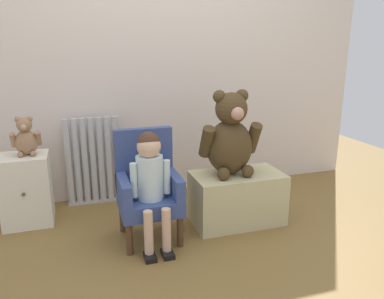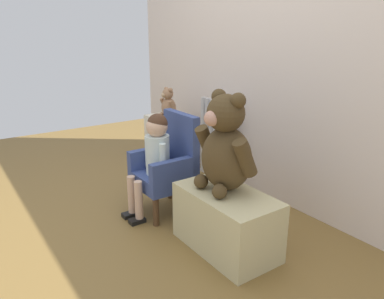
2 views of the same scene
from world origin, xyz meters
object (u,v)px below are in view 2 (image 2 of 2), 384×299
object	(u,v)px
low_bench	(226,221)
large_teddy_bear	(226,148)
small_teddy_bear	(168,104)
child_figure	(154,150)
radiator	(216,140)
small_dresser	(166,142)
child_armchair	(169,165)

from	to	relation	value
low_bench	large_teddy_bear	distance (m)	0.45
large_teddy_bear	small_teddy_bear	world-z (taller)	large_teddy_bear
child_figure	low_bench	size ratio (longest dim) A/B	1.15
radiator	low_bench	world-z (taller)	radiator
small_dresser	large_teddy_bear	size ratio (longest dim) A/B	0.86
radiator	large_teddy_bear	xyz separation A→B (m)	(0.90, -0.64, 0.28)
radiator	child_figure	bearing A→B (deg)	-68.68
small_dresser	child_figure	world-z (taller)	child_figure
child_figure	low_bench	distance (m)	0.73
child_armchair	low_bench	distance (m)	0.67
child_figure	low_bench	world-z (taller)	child_figure
child_armchair	low_bench	size ratio (longest dim) A/B	1.12
small_teddy_bear	large_teddy_bear	bearing A→B (deg)	-17.53
radiator	child_figure	xyz separation A→B (m)	(0.31, -0.79, 0.13)
child_armchair	low_bench	world-z (taller)	child_armchair
low_bench	small_teddy_bear	distance (m)	1.54
child_armchair	low_bench	xyz separation A→B (m)	(0.65, 0.01, -0.16)
child_figure	large_teddy_bear	world-z (taller)	large_teddy_bear
child_armchair	child_figure	xyz separation A→B (m)	(-0.00, -0.11, 0.13)
radiator	child_figure	size ratio (longest dim) A/B	0.96
radiator	child_armchair	size ratio (longest dim) A/B	0.98
small_dresser	low_bench	bearing A→B (deg)	-17.16
child_armchair	child_figure	size ratio (longest dim) A/B	0.97
radiator	child_armchair	distance (m)	0.74
small_dresser	large_teddy_bear	world-z (taller)	large_teddy_bear
large_teddy_bear	small_teddy_bear	distance (m)	1.41
child_armchair	small_teddy_bear	bearing A→B (deg)	148.64
child_figure	small_dresser	bearing A→B (deg)	144.45
radiator	large_teddy_bear	world-z (taller)	large_teddy_bear
child_figure	small_teddy_bear	world-z (taller)	small_teddy_bear
radiator	low_bench	distance (m)	1.18
radiator	small_teddy_bear	size ratio (longest dim) A/B	2.59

